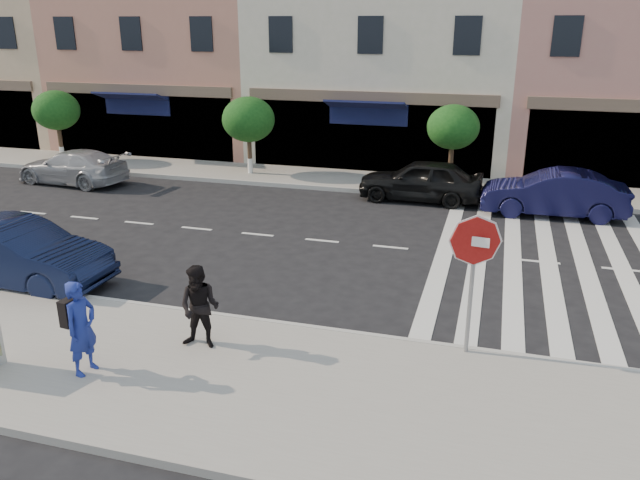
# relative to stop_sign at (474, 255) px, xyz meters

# --- Properties ---
(ground) EXTENTS (120.00, 120.00, 0.00)m
(ground) POSITION_rel_stop_sign_xyz_m (-4.43, 1.67, -2.08)
(ground) COLOR black
(ground) RESTS_ON ground
(sidewalk_near) EXTENTS (60.00, 4.50, 0.15)m
(sidewalk_near) POSITION_rel_stop_sign_xyz_m (-4.43, -2.08, -2.01)
(sidewalk_near) COLOR gray
(sidewalk_near) RESTS_ON ground
(sidewalk_far) EXTENTS (60.00, 3.00, 0.15)m
(sidewalk_far) POSITION_rel_stop_sign_xyz_m (-4.43, 12.67, -2.01)
(sidewalk_far) COLOR gray
(sidewalk_far) RESTS_ON ground
(building_west_mid) EXTENTS (10.00, 9.00, 14.00)m
(building_west_mid) POSITION_rel_stop_sign_xyz_m (-15.43, 18.67, 4.92)
(building_west_mid) COLOR tan
(building_west_mid) RESTS_ON ground
(building_centre) EXTENTS (11.00, 9.00, 11.00)m
(building_centre) POSITION_rel_stop_sign_xyz_m (-4.93, 18.67, 3.42)
(building_centre) COLOR beige
(building_centre) RESTS_ON ground
(street_tree_wa) EXTENTS (2.00, 2.00, 3.05)m
(street_tree_wa) POSITION_rel_stop_sign_xyz_m (-18.43, 12.47, 0.25)
(street_tree_wa) COLOR #473323
(street_tree_wa) RESTS_ON sidewalk_far
(street_tree_wb) EXTENTS (2.10, 2.10, 3.06)m
(street_tree_wb) POSITION_rel_stop_sign_xyz_m (-9.43, 12.47, 0.22)
(street_tree_wb) COLOR #473323
(street_tree_wb) RESTS_ON sidewalk_far
(street_tree_c) EXTENTS (1.90, 1.90, 3.04)m
(street_tree_c) POSITION_rel_stop_sign_xyz_m (-1.43, 12.47, 0.27)
(street_tree_c) COLOR #473323
(street_tree_c) RESTS_ON sidewalk_far
(stop_sign) EXTENTS (0.94, 0.17, 2.68)m
(stop_sign) POSITION_rel_stop_sign_xyz_m (0.00, 0.00, 0.00)
(stop_sign) COLOR gray
(stop_sign) RESTS_ON sidewalk_near
(photographer) EXTENTS (0.50, 0.68, 1.71)m
(photographer) POSITION_rel_stop_sign_xyz_m (-6.38, -2.58, -1.08)
(photographer) COLOR navy
(photographer) RESTS_ON sidewalk_near
(walker) EXTENTS (0.82, 0.65, 1.62)m
(walker) POSITION_rel_stop_sign_xyz_m (-4.84, -1.18, -1.12)
(walker) COLOR black
(walker) RESTS_ON sidewalk_near
(car_near_mid) EXTENTS (4.73, 1.79, 1.54)m
(car_near_mid) POSITION_rel_stop_sign_xyz_m (-10.61, 0.67, -1.31)
(car_near_mid) COLOR black
(car_near_mid) RESTS_ON ground
(car_far_left) EXTENTS (4.69, 2.29, 1.31)m
(car_far_left) POSITION_rel_stop_sign_xyz_m (-15.61, 9.48, -1.43)
(car_far_left) COLOR #9B9BA0
(car_far_left) RESTS_ON ground
(car_far_mid) EXTENTS (4.36, 1.83, 1.48)m
(car_far_mid) POSITION_rel_stop_sign_xyz_m (-2.29, 10.77, -1.35)
(car_far_mid) COLOR black
(car_far_mid) RESTS_ON ground
(car_far_right) EXTENTS (4.57, 1.69, 1.49)m
(car_far_right) POSITION_rel_stop_sign_xyz_m (2.07, 10.17, -1.34)
(car_far_right) COLOR black
(car_far_right) RESTS_ON ground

